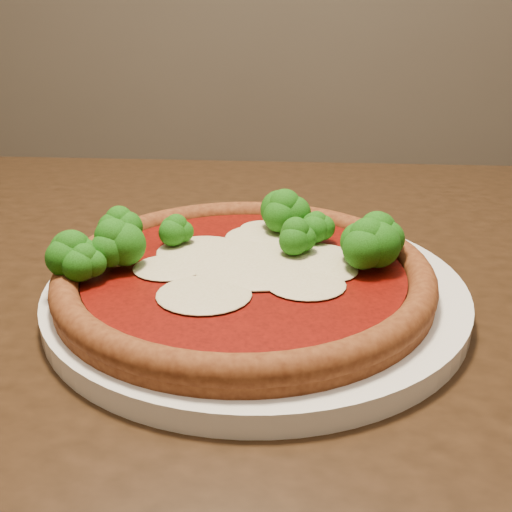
{
  "coord_description": "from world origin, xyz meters",
  "views": [
    {
      "loc": [
        -0.1,
        -0.66,
        0.98
      ],
      "look_at": [
        -0.12,
        -0.23,
        0.79
      ],
      "focal_mm": 40.0,
      "sensor_mm": 36.0,
      "label": 1
    }
  ],
  "objects": [
    {
      "name": "dining_table",
      "position": [
        -0.18,
        -0.19,
        0.66
      ],
      "size": [
        1.24,
        0.9,
        0.75
      ],
      "rotation": [
        0.0,
        0.0,
        -0.02
      ],
      "color": "black",
      "rests_on": "floor"
    },
    {
      "name": "plate",
      "position": [
        -0.12,
        -0.23,
        0.76
      ],
      "size": [
        0.35,
        0.35,
        0.02
      ],
      "primitive_type": "cylinder",
      "color": "white",
      "rests_on": "dining_table"
    },
    {
      "name": "pizza",
      "position": [
        -0.13,
        -0.23,
        0.78
      ],
      "size": [
        0.31,
        0.31,
        0.06
      ],
      "rotation": [
        0.0,
        0.0,
        -0.17
      ],
      "color": "brown",
      "rests_on": "plate"
    }
  ]
}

